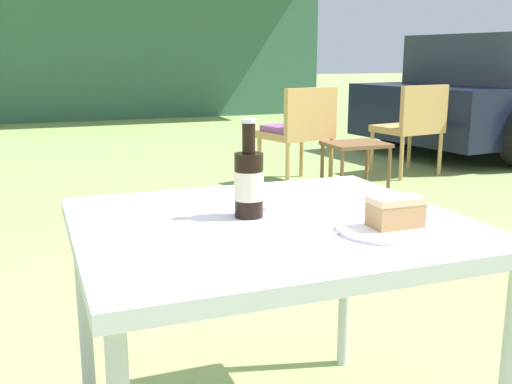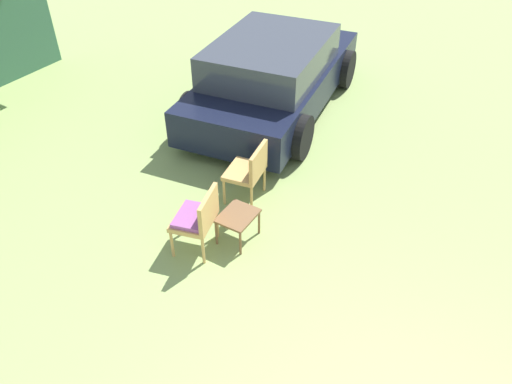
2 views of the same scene
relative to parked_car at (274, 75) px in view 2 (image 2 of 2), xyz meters
The scene contains 4 objects.
parked_car is the anchor object (origin of this frame).
wicker_chair_cushioned 3.59m from the parked_car, 164.75° to the right, with size 0.62×0.57×0.82m.
wicker_chair_plain 2.54m from the parked_car, 157.64° to the right, with size 0.59×0.53×0.82m.
garden_side_table 3.36m from the parked_car, 157.89° to the right, with size 0.48×0.39×0.38m.
Camera 2 is at (-1.82, 0.39, 4.28)m, focal length 35.00 mm.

